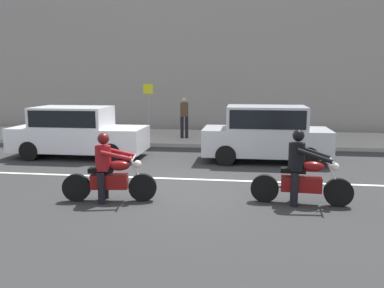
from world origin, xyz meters
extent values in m
plane|color=#2D2D2D|center=(0.00, 0.00, 0.00)|extent=(80.00, 80.00, 0.00)
cube|color=#A8A399|center=(0.00, 8.00, 0.07)|extent=(40.00, 4.40, 0.14)
cube|color=silver|center=(-0.38, 0.90, 0.00)|extent=(18.00, 0.14, 0.01)
cylinder|color=black|center=(-0.61, -1.14, 0.31)|extent=(0.62, 0.21, 0.61)
cylinder|color=black|center=(-2.05, -1.35, 0.31)|extent=(0.62, 0.21, 0.61)
cylinder|color=silver|center=(-0.73, -1.16, 0.64)|extent=(0.34, 0.10, 0.73)
cube|color=maroon|center=(-1.33, -1.25, 0.45)|extent=(0.83, 0.39, 0.32)
ellipsoid|color=maroon|center=(-1.11, -1.21, 0.80)|extent=(0.51, 0.31, 0.22)
cube|color=black|center=(-1.51, -1.27, 0.70)|extent=(0.55, 0.31, 0.10)
cylinder|color=silver|center=(-0.79, -1.17, 0.97)|extent=(0.14, 0.70, 0.04)
sphere|color=silver|center=(-0.71, -1.16, 0.83)|extent=(0.17, 0.17, 0.17)
cylinder|color=silver|center=(-1.65, -1.13, 0.33)|extent=(0.70, 0.17, 0.07)
cylinder|color=black|center=(-1.44, -1.47, 0.34)|extent=(0.17, 0.17, 0.68)
cylinder|color=black|center=(-1.50, -1.07, 0.34)|extent=(0.17, 0.17, 0.68)
cylinder|color=maroon|center=(-1.45, -1.26, 0.97)|extent=(0.39, 0.39, 0.54)
cylinder|color=maroon|center=(-1.09, -1.43, 1.05)|extent=(0.69, 0.19, 0.25)
cylinder|color=maroon|center=(-1.15, -1.00, 1.05)|extent=(0.69, 0.19, 0.25)
sphere|color=tan|center=(-1.43, -1.26, 1.36)|extent=(0.20, 0.20, 0.20)
sphere|color=#510F0F|center=(-1.43, -1.26, 1.39)|extent=(0.25, 0.25, 0.25)
cylinder|color=black|center=(3.57, -0.96, 0.30)|extent=(0.61, 0.16, 0.61)
cylinder|color=black|center=(2.04, -0.84, 0.30)|extent=(0.61, 0.16, 0.61)
cylinder|color=silver|center=(3.45, -0.95, 0.65)|extent=(0.35, 0.08, 0.76)
cube|color=maroon|center=(2.81, -0.90, 0.44)|extent=(0.86, 0.34, 0.32)
ellipsoid|color=maroon|center=(3.03, -0.91, 0.84)|extent=(0.50, 0.28, 0.22)
cube|color=black|center=(2.63, -0.88, 0.74)|extent=(0.54, 0.28, 0.10)
cylinder|color=silver|center=(3.39, -0.94, 0.99)|extent=(0.09, 0.70, 0.04)
sphere|color=silver|center=(3.47, -0.95, 0.85)|extent=(0.17, 0.17, 0.17)
cylinder|color=silver|center=(2.52, -0.72, 0.32)|extent=(0.70, 0.12, 0.07)
cylinder|color=black|center=(2.65, -1.09, 0.36)|extent=(0.16, 0.16, 0.72)
cylinder|color=black|center=(2.68, -0.69, 0.36)|extent=(0.16, 0.16, 0.72)
cylinder|color=black|center=(2.69, -0.89, 1.04)|extent=(0.36, 0.36, 0.60)
cylinder|color=black|center=(3.02, -1.14, 1.11)|extent=(0.74, 0.14, 0.31)
cylinder|color=black|center=(3.06, -0.70, 1.11)|extent=(0.74, 0.14, 0.31)
sphere|color=tan|center=(2.71, -0.89, 1.46)|extent=(0.20, 0.20, 0.20)
sphere|color=black|center=(2.71, -0.89, 1.49)|extent=(0.25, 0.25, 0.25)
cube|color=silver|center=(-4.02, 3.44, 0.64)|extent=(4.50, 1.76, 0.80)
cube|color=silver|center=(-4.25, 3.44, 1.38)|extent=(2.47, 1.62, 0.68)
cube|color=black|center=(-4.25, 3.44, 1.38)|extent=(2.28, 1.65, 0.54)
cylinder|color=black|center=(-2.63, 3.44, 0.32)|extent=(0.64, 1.82, 0.64)
cylinder|color=black|center=(-5.42, 3.44, 0.32)|extent=(0.64, 1.82, 0.64)
cube|color=#B2B5BA|center=(2.24, 3.53, 0.66)|extent=(4.00, 1.70, 0.84)
cube|color=#B2B5BA|center=(2.24, 3.53, 1.44)|extent=(2.48, 1.56, 0.72)
cube|color=black|center=(2.24, 3.53, 1.44)|extent=(2.28, 1.59, 0.58)
cylinder|color=black|center=(3.48, 3.53, 0.32)|extent=(0.64, 1.76, 0.64)
cylinder|color=black|center=(1.00, 3.53, 0.32)|extent=(0.64, 1.76, 0.64)
cylinder|color=gray|center=(-2.80, 8.30, 1.30)|extent=(0.08, 0.08, 2.31)
cube|color=yellow|center=(-2.80, 8.27, 2.20)|extent=(0.44, 0.03, 0.44)
cylinder|color=black|center=(-1.11, 7.35, 0.61)|extent=(0.14, 0.14, 0.93)
cylinder|color=black|center=(-0.91, 7.35, 0.61)|extent=(0.14, 0.14, 0.93)
cylinder|color=#4C3823|center=(-1.01, 7.35, 1.36)|extent=(0.34, 0.34, 0.58)
sphere|color=tan|center=(-1.01, 7.35, 1.76)|extent=(0.21, 0.21, 0.21)
camera|label=1|loc=(1.62, -9.46, 2.68)|focal=37.57mm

